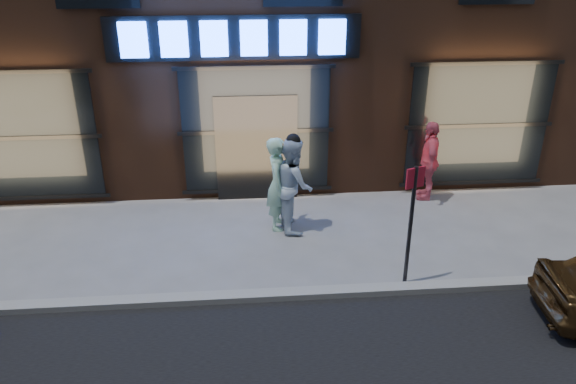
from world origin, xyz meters
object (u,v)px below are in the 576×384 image
passerby (429,161)px  sign_post (411,215)px  man_bowtie (278,184)px  man_cap (293,184)px

passerby → sign_post: bearing=-9.5°
sign_post → man_bowtie: bearing=111.4°
passerby → sign_post: 3.67m
man_cap → passerby: bearing=-77.2°
man_bowtie → passerby: 3.64m
man_bowtie → sign_post: size_ratio=0.89×
man_bowtie → man_cap: (0.29, -0.04, -0.00)m
man_bowtie → sign_post: sign_post is taller
man_cap → passerby: (3.17, 1.17, -0.06)m
man_cap → passerby: size_ratio=1.07×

